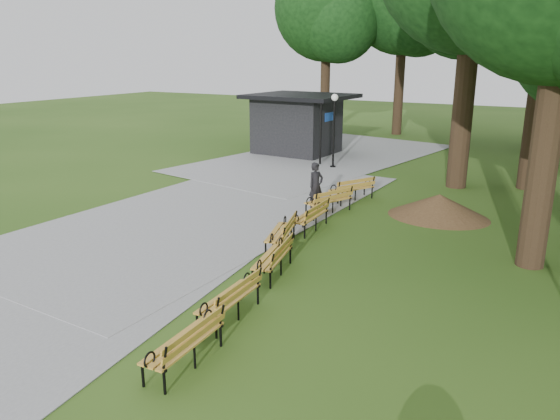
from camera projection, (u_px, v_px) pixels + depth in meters
The scene contains 13 objects.
ground at pixel (262, 258), 14.35m from camera, with size 100.00×100.00×0.00m, color #305518.
path at pixel (209, 209), 18.74m from camera, with size 12.00×38.00×0.06m, color gray.
person at pixel (316, 186), 18.70m from camera, with size 0.60×0.40×1.65m, color black.
kiosk at pixel (297, 124), 29.17m from camera, with size 5.14×4.47×3.22m, color black, non-canonical shape.
lamp_post at pixel (334, 116), 25.07m from camera, with size 0.32×0.32×3.49m.
dirt_mound at pixel (439, 206), 17.88m from camera, with size 2.81×2.81×0.78m, color #47301C.
bench_0 at pixel (184, 343), 9.26m from camera, with size 1.90×0.64×0.88m, color gold, non-canonical shape.
bench_1 at pixel (229, 298), 10.95m from camera, with size 1.90×0.64×0.88m, color gold, non-canonical shape.
bench_2 at pixel (272, 258), 13.15m from camera, with size 1.90×0.64×0.88m, color gold, non-canonical shape.
bench_3 at pixel (280, 233), 14.99m from camera, with size 1.90×0.64×0.88m, color gold, non-canonical shape.
bench_4 at pixel (309, 216), 16.53m from camera, with size 1.90×0.64×0.88m, color gold, non-canonical shape.
bench_5 at pixel (328, 200), 18.31m from camera, with size 1.90×0.64×0.88m, color gold, non-canonical shape.
bench_6 at pixel (352, 189), 19.92m from camera, with size 1.90×0.64×0.88m, color gold, non-canonical shape.
Camera 1 is at (7.02, -11.45, 5.22)m, focal length 34.39 mm.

